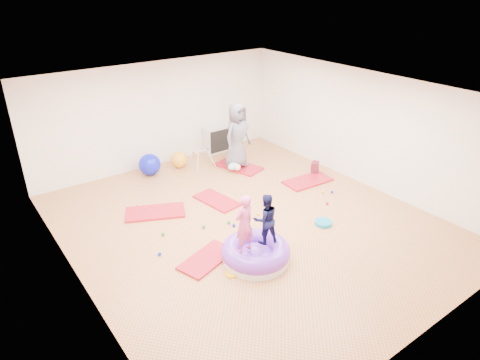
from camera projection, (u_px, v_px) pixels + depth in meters
room at (249, 163)px, 8.51m from camera, size 7.01×8.01×2.81m
gym_mat_front_left at (207, 259)px, 7.93m from camera, size 1.24×0.88×0.05m
gym_mat_mid_left at (155, 212)px, 9.47m from camera, size 1.44×1.13×0.05m
gym_mat_center_back at (217, 200)px, 9.97m from camera, size 0.72×1.19×0.05m
gym_mat_right at (308, 181)px, 10.90m from camera, size 1.27×0.70×0.05m
gym_mat_rear_right at (239, 167)px, 11.71m from camera, size 0.97×1.40×0.05m
inflatable_cushion at (256, 253)px, 7.87m from camera, size 1.28×1.28×0.40m
child_pink at (244, 221)px, 7.40m from camera, size 0.44×0.32×1.12m
child_navy at (266, 217)px, 7.68m from camera, size 0.56×0.49×0.98m
adult_caregiver at (237, 136)px, 11.29m from camera, size 0.97×0.75×1.76m
infant at (235, 166)px, 11.38m from camera, size 0.36×0.37×0.21m
ball_pit_balls at (240, 216)px, 9.32m from camera, size 4.59×2.50×0.07m
exercise_ball_blue at (150, 165)px, 11.19m from camera, size 0.58×0.58×0.58m
exercise_ball_orange at (179, 160)px, 11.65m from camera, size 0.45×0.45×0.45m
infant_play_gym at (201, 156)px, 11.65m from camera, size 0.61×0.58×0.47m
cube_shelf at (217, 139)px, 12.61m from camera, size 0.76×0.38×0.76m
balance_disc at (323, 223)px, 9.05m from camera, size 0.36×0.36×0.08m
backpack at (315, 168)px, 11.32m from camera, size 0.32×0.30×0.32m
yellow_toy at (231, 274)px, 7.54m from camera, size 0.22×0.22×0.03m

